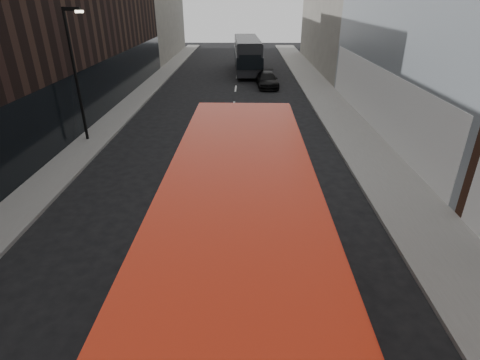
{
  "coord_description": "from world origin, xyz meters",
  "views": [
    {
      "loc": [
        0.89,
        -2.51,
        7.62
      ],
      "look_at": [
        0.74,
        7.89,
        2.5
      ],
      "focal_mm": 28.0,
      "sensor_mm": 36.0,
      "label": 1
    }
  ],
  "objects_px": {
    "grey_bus": "(247,54)",
    "car_a": "(237,146)",
    "street_lamp": "(76,68)",
    "red_bus": "(239,304)",
    "car_c": "(267,80)",
    "car_b": "(243,124)"
  },
  "relations": [
    {
      "from": "car_b",
      "to": "grey_bus",
      "type": "bearing_deg",
      "value": 83.42
    },
    {
      "from": "grey_bus",
      "to": "car_b",
      "type": "height_order",
      "value": "grey_bus"
    },
    {
      "from": "red_bus",
      "to": "grey_bus",
      "type": "bearing_deg",
      "value": 90.15
    },
    {
      "from": "street_lamp",
      "to": "car_a",
      "type": "height_order",
      "value": "street_lamp"
    },
    {
      "from": "street_lamp",
      "to": "car_a",
      "type": "relative_size",
      "value": 1.57
    },
    {
      "from": "car_a",
      "to": "car_b",
      "type": "bearing_deg",
      "value": 81.88
    },
    {
      "from": "car_a",
      "to": "grey_bus",
      "type": "bearing_deg",
      "value": 84.2
    },
    {
      "from": "grey_bus",
      "to": "car_b",
      "type": "relative_size",
      "value": 2.67
    },
    {
      "from": "car_a",
      "to": "car_b",
      "type": "xyz_separation_m",
      "value": [
        0.25,
        4.01,
        -0.07
      ]
    },
    {
      "from": "street_lamp",
      "to": "red_bus",
      "type": "bearing_deg",
      "value": -59.82
    },
    {
      "from": "street_lamp",
      "to": "car_c",
      "type": "relative_size",
      "value": 1.53
    },
    {
      "from": "red_bus",
      "to": "street_lamp",
      "type": "bearing_deg",
      "value": 120.73
    },
    {
      "from": "street_lamp",
      "to": "grey_bus",
      "type": "relative_size",
      "value": 0.62
    },
    {
      "from": "grey_bus",
      "to": "car_a",
      "type": "bearing_deg",
      "value": -94.06
    },
    {
      "from": "red_bus",
      "to": "car_c",
      "type": "distance_m",
      "value": 30.38
    },
    {
      "from": "car_a",
      "to": "car_b",
      "type": "distance_m",
      "value": 4.02
    },
    {
      "from": "grey_bus",
      "to": "car_a",
      "type": "relative_size",
      "value": 2.52
    },
    {
      "from": "car_a",
      "to": "car_c",
      "type": "distance_m",
      "value": 17.6
    },
    {
      "from": "grey_bus",
      "to": "car_a",
      "type": "distance_m",
      "value": 25.0
    },
    {
      "from": "grey_bus",
      "to": "car_a",
      "type": "height_order",
      "value": "grey_bus"
    },
    {
      "from": "car_b",
      "to": "car_c",
      "type": "distance_m",
      "value": 13.6
    },
    {
      "from": "street_lamp",
      "to": "car_c",
      "type": "bearing_deg",
      "value": 52.94
    }
  ]
}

